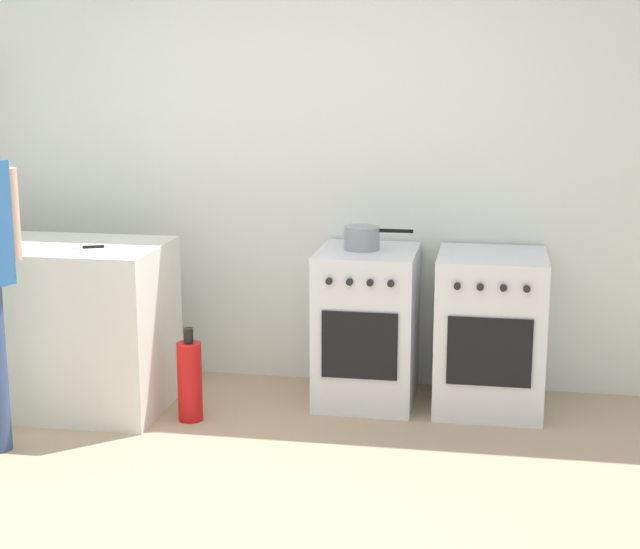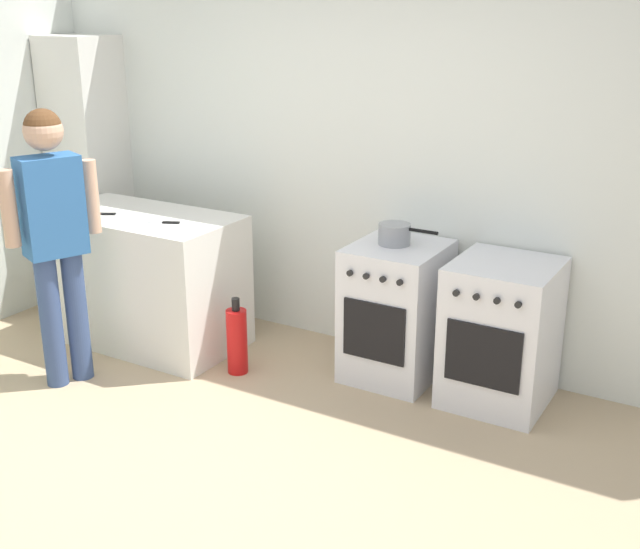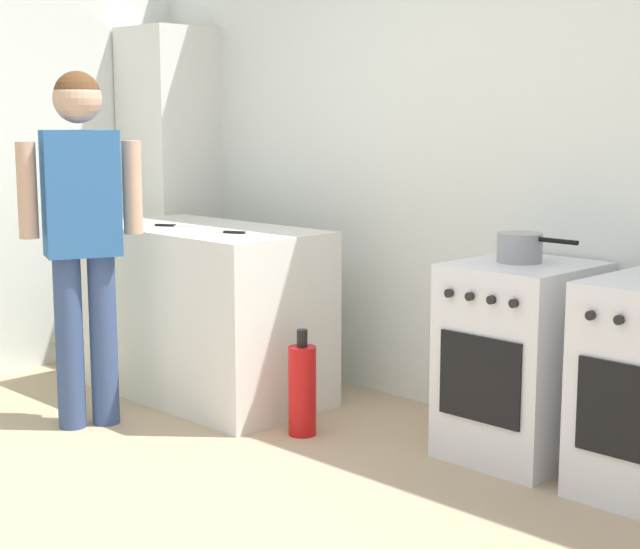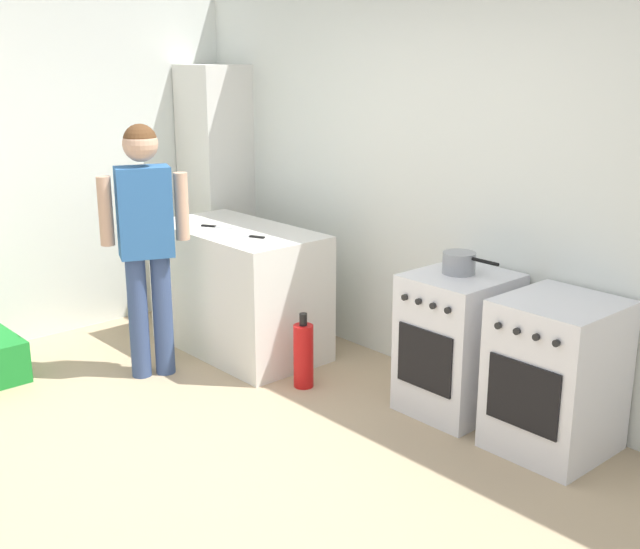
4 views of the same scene
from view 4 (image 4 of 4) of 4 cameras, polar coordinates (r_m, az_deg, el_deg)
name	(u,v)px [view 4 (image 4 of 4)]	position (r m, az deg, el deg)	size (l,w,h in m)	color
ground_plane	(208,474)	(4.32, -8.00, -13.86)	(8.00, 8.00, 0.00)	tan
back_wall	(459,184)	(5.15, 9.83, 6.35)	(6.00, 0.10, 2.60)	silver
side_wall_left	(48,164)	(6.31, -18.77, 7.46)	(0.10, 3.10, 2.60)	silver
counter_unit	(239,290)	(5.80, -5.78, -1.07)	(1.30, 0.70, 0.90)	silver
oven_left	(458,343)	(4.88, 9.81, -4.81)	(0.53, 0.62, 0.85)	silver
oven_right	(556,376)	(4.53, 16.44, -6.92)	(0.57, 0.62, 0.85)	silver
pot	(459,263)	(4.76, 9.88, 0.82)	(0.37, 0.19, 0.13)	gray
knife_paring	(253,237)	(5.41, -4.79, 2.71)	(0.20, 0.11, 0.01)	silver
knife_utility	(216,227)	(5.74, -7.40, 3.40)	(0.23, 0.15, 0.01)	silver
person	(145,229)	(5.28, -12.31, 3.21)	(0.31, 0.53, 1.67)	#384C7A
fire_extinguisher	(303,355)	(5.20, -1.19, -5.75)	(0.13, 0.13, 0.50)	red
larder_cabinet	(216,190)	(6.70, -7.39, 6.01)	(0.48, 0.44, 2.00)	silver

